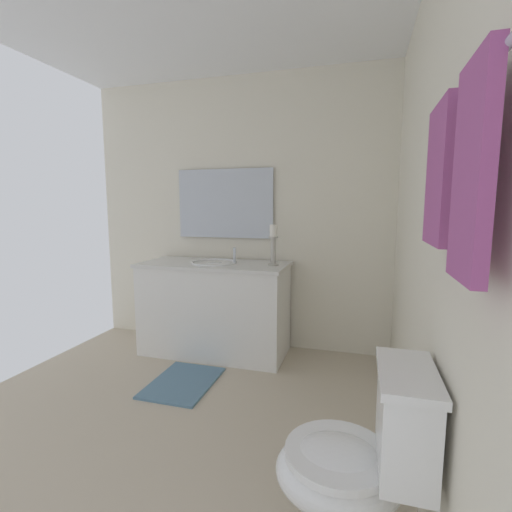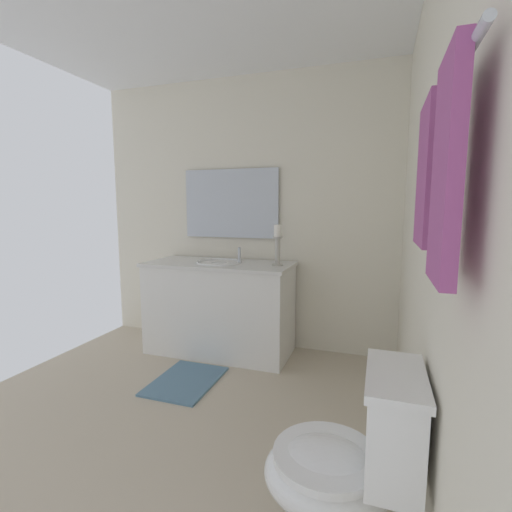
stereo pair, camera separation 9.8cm
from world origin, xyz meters
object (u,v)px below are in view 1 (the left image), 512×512
(vanity_cabinet, at_px, (215,308))
(sink_basin, at_px, (214,267))
(candle_holder_tall, at_px, (273,244))
(towel_near_vanity, at_px, (439,175))
(bath_mat, at_px, (183,382))
(towel_bar, at_px, (466,91))
(toilet, at_px, (357,466))
(mirror, at_px, (225,204))
(towel_center, at_px, (472,172))

(vanity_cabinet, height_order, sink_basin, sink_basin)
(candle_holder_tall, bearing_deg, sink_basin, -88.71)
(towel_near_vanity, xyz_separation_m, bath_mat, (-1.07, -1.44, -1.38))
(towel_bar, xyz_separation_m, bath_mat, (-1.24, -1.46, -1.57))
(towel_near_vanity, bearing_deg, sink_basin, -139.52)
(candle_holder_tall, xyz_separation_m, towel_bar, (1.88, 0.94, 0.59))
(sink_basin, relative_size, toilet, 0.54)
(mirror, xyz_separation_m, towel_bar, (2.15, 1.46, 0.25))
(mirror, height_order, towel_bar, mirror)
(vanity_cabinet, distance_m, mirror, 0.96)
(candle_holder_tall, bearing_deg, towel_near_vanity, 28.32)
(towel_center, height_order, bath_mat, towel_center)
(sink_basin, height_order, towel_bar, towel_bar)
(vanity_cabinet, height_order, towel_center, towel_center)
(vanity_cabinet, height_order, towel_bar, towel_bar)
(mirror, relative_size, towel_center, 1.97)
(mirror, relative_size, bath_mat, 1.53)
(toilet, xyz_separation_m, towel_bar, (0.20, 0.22, 1.21))
(vanity_cabinet, distance_m, toilet, 2.08)
(mirror, xyz_separation_m, candle_holder_tall, (0.27, 0.53, -0.33))
(vanity_cabinet, distance_m, candle_holder_tall, 0.79)
(candle_holder_tall, height_order, bath_mat, candle_holder_tall)
(toilet, distance_m, towel_bar, 1.25)
(mirror, bearing_deg, candle_holder_tall, 63.01)
(bath_mat, bearing_deg, toilet, 49.90)
(sink_basin, distance_m, mirror, 0.62)
(toilet, bearing_deg, towel_bar, 47.91)
(candle_holder_tall, height_order, towel_bar, towel_bar)
(sink_basin, xyz_separation_m, bath_mat, (0.62, -0.00, -0.76))
(sink_basin, bearing_deg, towel_bar, 38.01)
(towel_bar, bearing_deg, mirror, -145.78)
(towel_near_vanity, height_order, towel_center, same)
(towel_center, bearing_deg, towel_bar, 174.26)
(candle_holder_tall, bearing_deg, vanity_cabinet, -88.71)
(towel_near_vanity, distance_m, bath_mat, 2.26)
(mirror, height_order, towel_near_vanity, mirror)
(towel_near_vanity, bearing_deg, toilet, -96.01)
(towel_bar, bearing_deg, towel_near_vanity, -174.26)
(vanity_cabinet, distance_m, towel_center, 2.68)
(toilet, relative_size, towel_bar, 1.05)
(toilet, bearing_deg, vanity_cabinet, -143.39)
(toilet, bearing_deg, mirror, -147.54)
(towel_center, bearing_deg, towel_near_vanity, 180.00)
(towel_center, bearing_deg, mirror, -148.20)
(towel_center, bearing_deg, sink_basin, -144.84)
(candle_holder_tall, relative_size, toilet, 0.45)
(toilet, distance_m, bath_mat, 1.66)
(sink_basin, relative_size, bath_mat, 0.67)
(sink_basin, xyz_separation_m, towel_bar, (1.87, 1.46, 0.81))
(towel_center, distance_m, bath_mat, 2.44)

